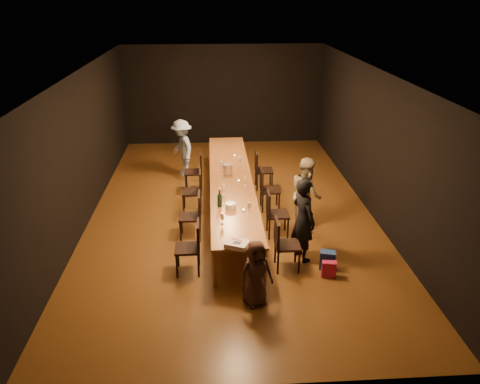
{
  "coord_description": "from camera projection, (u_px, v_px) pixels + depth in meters",
  "views": [
    {
      "loc": [
        -0.41,
        -9.29,
        4.45
      ],
      "look_at": [
        0.11,
        -1.33,
        1.0
      ],
      "focal_mm": 35.0,
      "sensor_mm": 36.0,
      "label": 1
    }
  ],
  "objects": [
    {
      "name": "ground",
      "position": [
        231.0,
        210.0,
        10.3
      ],
      "size": [
        10.0,
        10.0,
        0.0
      ],
      "primitive_type": "plane",
      "color": "#4F3113",
      "rests_on": "ground"
    },
    {
      "name": "birthday_cake",
      "position": [
        237.0,
        244.0,
        7.33
      ],
      "size": [
        0.43,
        0.4,
        0.08
      ],
      "rotation": [
        0.0,
        0.0,
        -0.42
      ],
      "color": "white",
      "rests_on": "table"
    },
    {
      "name": "tealight_far",
      "position": [
        235.0,
        156.0,
        11.29
      ],
      "size": [
        0.05,
        0.05,
        0.03
      ],
      "primitive_type": "cylinder",
      "color": "#B2B7B2",
      "rests_on": "table"
    },
    {
      "name": "wineglass_0",
      "position": [
        222.0,
        219.0,
        8.0
      ],
      "size": [
        0.06,
        0.06,
        0.21
      ],
      "primitive_type": null,
      "color": "beige",
      "rests_on": "table"
    },
    {
      "name": "gift_bag_blue",
      "position": [
        327.0,
        260.0,
        8.07
      ],
      "size": [
        0.3,
        0.24,
        0.33
      ],
      "primitive_type": "cube",
      "rotation": [
        0.0,
        0.0,
        -0.27
      ],
      "color": "#234999",
      "rests_on": "ground"
    },
    {
      "name": "child",
      "position": [
        256.0,
        273.0,
        7.03
      ],
      "size": [
        0.6,
        0.49,
        1.07
      ],
      "primitive_type": "imported",
      "rotation": [
        0.0,
        0.0,
        0.33
      ],
      "color": "#3F2A23",
      "rests_on": "ground"
    },
    {
      "name": "chair_left_0",
      "position": [
        187.0,
        248.0,
        7.87
      ],
      "size": [
        0.42,
        0.42,
        0.93
      ],
      "primitive_type": null,
      "rotation": [
        0.0,
        0.0,
        1.57
      ],
      "color": "black",
      "rests_on": "ground"
    },
    {
      "name": "gift_bag_red",
      "position": [
        329.0,
        269.0,
        7.85
      ],
      "size": [
        0.26,
        0.17,
        0.28
      ],
      "primitive_type": "cube",
      "rotation": [
        0.0,
        0.0,
        -0.17
      ],
      "color": "#C01C58",
      "rests_on": "ground"
    },
    {
      "name": "wineglass_5",
      "position": [
        240.0,
        162.0,
        10.66
      ],
      "size": [
        0.06,
        0.06,
        0.21
      ],
      "primitive_type": null,
      "color": "silver",
      "rests_on": "table"
    },
    {
      "name": "table",
      "position": [
        231.0,
        180.0,
        10.02
      ],
      "size": [
        0.9,
        6.0,
        0.75
      ],
      "color": "#995A2C",
      "rests_on": "ground"
    },
    {
      "name": "ice_bucket",
      "position": [
        228.0,
        169.0,
        10.17
      ],
      "size": [
        0.23,
        0.23,
        0.22
      ],
      "primitive_type": "cylinder",
      "rotation": [
        0.0,
        0.0,
        -0.13
      ],
      "color": "silver",
      "rests_on": "table"
    },
    {
      "name": "plate_stack",
      "position": [
        231.0,
        206.0,
        8.58
      ],
      "size": [
        0.27,
        0.27,
        0.11
      ],
      "primitive_type": "cylinder",
      "rotation": [
        0.0,
        0.0,
        -0.43
      ],
      "color": "white",
      "rests_on": "table"
    },
    {
      "name": "wineglass_2",
      "position": [
        224.0,
        189.0,
        9.19
      ],
      "size": [
        0.06,
        0.06,
        0.21
      ],
      "primitive_type": null,
      "color": "silver",
      "rests_on": "table"
    },
    {
      "name": "woman_birthday",
      "position": [
        303.0,
        219.0,
        8.15
      ],
      "size": [
        0.57,
        0.67,
        1.55
      ],
      "primitive_type": "imported",
      "rotation": [
        0.0,
        0.0,
        2.0
      ],
      "color": "black",
      "rests_on": "ground"
    },
    {
      "name": "chair_left_2",
      "position": [
        192.0,
        191.0,
        10.06
      ],
      "size": [
        0.42,
        0.42,
        0.93
      ],
      "primitive_type": null,
      "rotation": [
        0.0,
        0.0,
        1.57
      ],
      "color": "black",
      "rests_on": "ground"
    },
    {
      "name": "tealight_near",
      "position": [
        243.0,
        210.0,
        8.5
      ],
      "size": [
        0.05,
        0.05,
        0.03
      ],
      "primitive_type": "cylinder",
      "color": "#B2B7B2",
      "rests_on": "table"
    },
    {
      "name": "room_shell",
      "position": [
        231.0,
        117.0,
        9.47
      ],
      "size": [
        6.04,
        10.04,
        3.02
      ],
      "color": "black",
      "rests_on": "ground"
    },
    {
      "name": "tealight_mid",
      "position": [
        239.0,
        181.0,
        9.79
      ],
      "size": [
        0.05,
        0.05,
        0.03
      ],
      "primitive_type": "cylinder",
      "color": "#B2B7B2",
      "rests_on": "table"
    },
    {
      "name": "chair_right_3",
      "position": [
        264.0,
        170.0,
        11.26
      ],
      "size": [
        0.42,
        0.42,
        0.93
      ],
      "primitive_type": null,
      "rotation": [
        0.0,
        0.0,
        -1.57
      ],
      "color": "black",
      "rests_on": "ground"
    },
    {
      "name": "chair_left_3",
      "position": [
        193.0,
        172.0,
        11.16
      ],
      "size": [
        0.42,
        0.42,
        0.93
      ],
      "primitive_type": null,
      "rotation": [
        0.0,
        0.0,
        1.57
      ],
      "color": "black",
      "rests_on": "ground"
    },
    {
      "name": "chair_right_0",
      "position": [
        288.0,
        244.0,
        7.97
      ],
      "size": [
        0.42,
        0.42,
        0.93
      ],
      "primitive_type": null,
      "rotation": [
        0.0,
        0.0,
        -1.57
      ],
      "color": "black",
      "rests_on": "ground"
    },
    {
      "name": "chair_left_1",
      "position": [
        190.0,
        216.0,
        8.96
      ],
      "size": [
        0.42,
        0.42,
        0.93
      ],
      "primitive_type": null,
      "rotation": [
        0.0,
        0.0,
        1.57
      ],
      "color": "black",
      "rests_on": "ground"
    },
    {
      "name": "wineglass_1",
      "position": [
        249.0,
        208.0,
        8.4
      ],
      "size": [
        0.06,
        0.06,
        0.21
      ],
      "primitive_type": null,
      "color": "beige",
      "rests_on": "table"
    },
    {
      "name": "chair_right_2",
      "position": [
        270.0,
        189.0,
        10.16
      ],
      "size": [
        0.42,
        0.42,
        0.93
      ],
      "primitive_type": null,
      "rotation": [
        0.0,
        0.0,
        -1.57
      ],
      "color": "black",
      "rests_on": "ground"
    },
    {
      "name": "champagne_bottle",
      "position": [
        220.0,
        198.0,
        8.61
      ],
      "size": [
        0.09,
        0.09,
        0.37
      ],
      "primitive_type": null,
      "rotation": [
        0.0,
        0.0,
        -0.02
      ],
      "color": "black",
      "rests_on": "table"
    },
    {
      "name": "chair_right_1",
      "position": [
        278.0,
        214.0,
        9.07
      ],
      "size": [
        0.42,
        0.42,
        0.93
      ],
      "primitive_type": null,
      "rotation": [
        0.0,
        0.0,
        -1.57
      ],
      "color": "black",
      "rests_on": "ground"
    },
    {
      "name": "woman_tan",
      "position": [
        306.0,
        193.0,
        9.27
      ],
      "size": [
        0.64,
        0.78,
        1.49
      ],
      "primitive_type": "imported",
      "rotation": [
        0.0,
        0.0,
        1.68
      ],
      "color": "#C1B491",
      "rests_on": "ground"
    },
    {
      "name": "man_blue",
      "position": [
        182.0,
        148.0,
        11.96
      ],
      "size": [
        0.88,
        1.09,
        1.46
      ],
      "primitive_type": "imported",
      "rotation": [
        0.0,
        0.0,
        -1.15
      ],
      "color": "#8EAFDC",
      "rests_on": "ground"
    },
    {
      "name": "wineglass_3",
      "position": [
        245.0,
        181.0,
        9.59
      ],
      "size": [
        0.06,
        0.06,
        0.21
      ],
      "primitive_type": null,
      "color": "beige",
      "rests_on": "table"
    },
    {
      "name": "wineglass_4",
      "position": [
        221.0,
        166.0,
        10.41
      ],
      "size": [
        0.06,
        0.06,
        0.21
      ],
      "primitive_type": null,
      "color": "silver",
      "rests_on": "table"
    }
  ]
}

